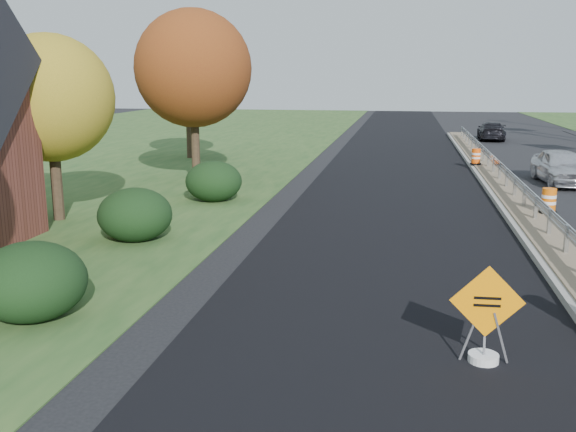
% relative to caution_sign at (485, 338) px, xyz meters
% --- Properties ---
extents(ground, '(140.00, 140.00, 0.00)m').
position_rel_caution_sign_xyz_m(ground, '(2.70, 6.45, -0.42)').
color(ground, black).
rests_on(ground, ground).
extents(milled_overlay, '(7.20, 120.00, 0.01)m').
position_rel_caution_sign_xyz_m(milled_overlay, '(-1.70, 16.45, -0.41)').
color(milled_overlay, black).
rests_on(milled_overlay, ground).
extents(median, '(1.60, 55.00, 0.23)m').
position_rel_caution_sign_xyz_m(median, '(2.70, 14.45, -0.31)').
color(median, gray).
rests_on(median, ground).
extents(guardrail, '(0.10, 46.15, 0.72)m').
position_rel_caution_sign_xyz_m(guardrail, '(2.70, 15.45, 0.31)').
color(guardrail, silver).
rests_on(guardrail, median).
extents(hedge_south, '(2.09, 2.09, 1.52)m').
position_rel_caution_sign_xyz_m(hedge_south, '(-8.30, 0.45, 0.34)').
color(hedge_south, black).
rests_on(hedge_south, ground).
extents(hedge_mid, '(2.09, 2.09, 1.52)m').
position_rel_caution_sign_xyz_m(hedge_mid, '(-8.80, 6.45, 0.34)').
color(hedge_mid, black).
rests_on(hedge_mid, ground).
extents(hedge_north, '(2.09, 2.09, 1.52)m').
position_rel_caution_sign_xyz_m(hedge_north, '(-8.30, 12.45, 0.34)').
color(hedge_north, black).
rests_on(hedge_north, ground).
extents(tree_near_yellow, '(3.96, 3.96, 5.88)m').
position_rel_caution_sign_xyz_m(tree_near_yellow, '(-12.30, 8.45, 3.47)').
color(tree_near_yellow, '#473523').
rests_on(tree_near_yellow, ground).
extents(tree_near_red, '(4.95, 4.95, 7.35)m').
position_rel_caution_sign_xyz_m(tree_near_red, '(-10.30, 16.45, 4.45)').
color(tree_near_red, '#473523').
rests_on(tree_near_red, ground).
extents(tree_near_back, '(4.29, 4.29, 6.37)m').
position_rel_caution_sign_xyz_m(tree_near_back, '(-13.30, 24.45, 3.79)').
color(tree_near_back, '#473523').
rests_on(tree_near_back, ground).
extents(caution_sign, '(1.19, 0.50, 1.64)m').
position_rel_caution_sign_xyz_m(caution_sign, '(0.00, 0.00, 0.00)').
color(caution_sign, white).
rests_on(caution_sign, ground).
extents(barrel_median_mid, '(0.55, 0.55, 0.81)m').
position_rel_caution_sign_xyz_m(barrel_median_mid, '(3.25, 11.31, 0.20)').
color(barrel_median_mid, black).
rests_on(barrel_median_mid, median).
extents(barrel_median_far, '(0.54, 0.54, 0.79)m').
position_rel_caution_sign_xyz_m(barrel_median_far, '(2.15, 22.90, 0.19)').
color(barrel_median_far, black).
rests_on(barrel_median_far, median).
extents(car_silver, '(2.08, 4.50, 1.49)m').
position_rel_caution_sign_xyz_m(car_silver, '(5.29, 18.90, 0.33)').
color(car_silver, silver).
rests_on(car_silver, ground).
extents(car_dark_far, '(2.12, 4.64, 1.31)m').
position_rel_caution_sign_xyz_m(car_dark_far, '(4.79, 38.41, 0.24)').
color(car_dark_far, black).
rests_on(car_dark_far, ground).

